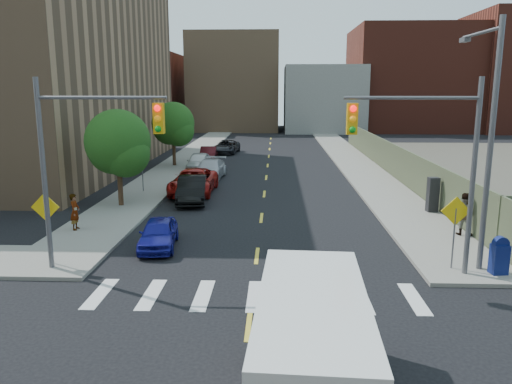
# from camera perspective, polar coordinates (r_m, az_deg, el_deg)

# --- Properties ---
(ground) EXTENTS (160.00, 160.00, 0.00)m
(ground) POSITION_cam_1_polar(r_m,az_deg,el_deg) (12.96, -1.35, -18.91)
(ground) COLOR black
(ground) RESTS_ON ground
(sidewalk_nw) EXTENTS (3.50, 73.00, 0.15)m
(sidewalk_nw) POSITION_cam_1_polar(r_m,az_deg,el_deg) (53.70, -6.80, 4.68)
(sidewalk_nw) COLOR gray
(sidewalk_nw) RESTS_ON ground
(sidewalk_ne) EXTENTS (3.50, 73.00, 0.15)m
(sidewalk_ne) POSITION_cam_1_polar(r_m,az_deg,el_deg) (53.49, 9.88, 4.56)
(sidewalk_ne) COLOR gray
(sidewalk_ne) RESTS_ON ground
(fence_north) EXTENTS (0.12, 44.00, 2.50)m
(fence_north) POSITION_cam_1_polar(r_m,az_deg,el_deg) (40.47, 14.99, 3.74)
(fence_north) COLOR #535C40
(fence_north) RESTS_ON ground
(building_nw) EXTENTS (22.00, 30.00, 16.00)m
(building_nw) POSITION_cam_1_polar(r_m,az_deg,el_deg) (47.01, -27.25, 12.18)
(building_nw) COLOR #8C6B4C
(building_nw) RESTS_ON ground
(bg_bldg_west) EXTENTS (14.00, 18.00, 12.00)m
(bg_bldg_west) POSITION_cam_1_polar(r_m,az_deg,el_deg) (84.25, -13.57, 11.02)
(bg_bldg_west) COLOR #592319
(bg_bldg_west) RESTS_ON ground
(bg_bldg_midwest) EXTENTS (14.00, 16.00, 15.00)m
(bg_bldg_midwest) POSITION_cam_1_polar(r_m,az_deg,el_deg) (83.40, -2.35, 12.36)
(bg_bldg_midwest) COLOR #8C6B4C
(bg_bldg_midwest) RESTS_ON ground
(bg_bldg_center) EXTENTS (12.00, 16.00, 10.00)m
(bg_bldg_center) POSITION_cam_1_polar(r_m,az_deg,el_deg) (81.46, 7.58, 10.52)
(bg_bldg_center) COLOR gray
(bg_bldg_center) RESTS_ON ground
(bg_bldg_east) EXTENTS (18.00, 18.00, 16.00)m
(bg_bldg_east) POSITION_cam_1_polar(r_m,az_deg,el_deg) (85.81, 17.08, 12.18)
(bg_bldg_east) COLOR #592319
(bg_bldg_east) RESTS_ON ground
(signal_nw) EXTENTS (4.59, 0.30, 7.00)m
(signal_nw) POSITION_cam_1_polar(r_m,az_deg,el_deg) (18.51, -19.05, 4.66)
(signal_nw) COLOR #59595E
(signal_nw) RESTS_ON ground
(signal_ne) EXTENTS (4.59, 0.30, 7.00)m
(signal_ne) POSITION_cam_1_polar(r_m,az_deg,el_deg) (18.03, 19.29, 4.47)
(signal_ne) COLOR #59595E
(signal_ne) RESTS_ON ground
(streetlight_ne) EXTENTS (0.25, 3.70, 9.00)m
(streetlight_ne) POSITION_cam_1_polar(r_m,az_deg,el_deg) (19.55, 24.93, 6.60)
(streetlight_ne) COLOR #59595E
(streetlight_ne) RESTS_ON ground
(warn_sign_nw) EXTENTS (1.06, 0.06, 2.83)m
(warn_sign_nw) POSITION_cam_1_polar(r_m,az_deg,el_deg) (20.12, -22.89, -2.45)
(warn_sign_nw) COLOR #59595E
(warn_sign_nw) RESTS_ON ground
(warn_sign_ne) EXTENTS (1.06, 0.06, 2.83)m
(warn_sign_ne) POSITION_cam_1_polar(r_m,az_deg,el_deg) (19.33, 21.81, -2.92)
(warn_sign_ne) COLOR #59595E
(warn_sign_ne) RESTS_ON ground
(warn_sign_midwest) EXTENTS (1.06, 0.06, 2.83)m
(warn_sign_midwest) POSITION_cam_1_polar(r_m,az_deg,el_deg) (32.60, -12.90, 3.32)
(warn_sign_midwest) COLOR #59595E
(warn_sign_midwest) RESTS_ON ground
(tree_west_near) EXTENTS (3.66, 3.64, 5.52)m
(tree_west_near) POSITION_cam_1_polar(r_m,az_deg,el_deg) (28.71, -15.47, 5.07)
(tree_west_near) COLOR #332114
(tree_west_near) RESTS_ON ground
(tree_west_far) EXTENTS (3.66, 3.64, 5.52)m
(tree_west_far) POSITION_cam_1_polar(r_m,az_deg,el_deg) (43.18, -9.43, 7.44)
(tree_west_far) COLOR #332114
(tree_west_far) RESTS_ON ground
(parked_car_blue) EXTENTS (1.83, 3.77, 1.24)m
(parked_car_blue) POSITION_cam_1_polar(r_m,az_deg,el_deg) (21.50, -11.09, -4.65)
(parked_car_blue) COLOR #1A1A91
(parked_car_blue) RESTS_ON ground
(parked_car_black) EXTENTS (2.07, 4.78, 1.53)m
(parked_car_black) POSITION_cam_1_polar(r_m,az_deg,el_deg) (29.67, -7.30, 0.30)
(parked_car_black) COLOR black
(parked_car_black) RESTS_ON ground
(parked_car_red) EXTENTS (2.67, 5.63, 1.55)m
(parked_car_red) POSITION_cam_1_polar(r_m,az_deg,el_deg) (32.02, -7.16, 1.17)
(parked_car_red) COLOR #A71510
(parked_car_red) RESTS_ON ground
(parked_car_silver) EXTENTS (2.30, 5.01, 1.42)m
(parked_car_silver) POSITION_cam_1_polar(r_m,az_deg,el_deg) (37.37, -5.30, 2.62)
(parked_car_silver) COLOR #B0B2B9
(parked_car_silver) RESTS_ON ground
(parked_car_white) EXTENTS (2.00, 4.58, 1.54)m
(parked_car_white) POSITION_cam_1_polar(r_m,az_deg,el_deg) (40.64, -6.53, 3.42)
(parked_car_white) COLOR silver
(parked_car_white) RESTS_ON ground
(parked_car_maroon) EXTENTS (1.67, 4.16, 1.34)m
(parked_car_maroon) POSITION_cam_1_polar(r_m,az_deg,el_deg) (46.20, -5.46, 4.32)
(parked_car_maroon) COLOR #3C0C10
(parked_car_maroon) RESTS_ON ground
(parked_car_grey) EXTENTS (2.72, 5.05, 1.35)m
(parked_car_grey) POSITION_cam_1_polar(r_m,az_deg,el_deg) (52.02, -3.41, 5.18)
(parked_car_grey) COLOR black
(parked_car_grey) RESTS_ON ground
(cargo_van) EXTENTS (2.60, 5.76, 2.59)m
(cargo_van) POSITION_cam_1_polar(r_m,az_deg,el_deg) (10.88, 6.36, -17.16)
(cargo_van) COLOR white
(cargo_van) RESTS_ON ground
(mailbox) EXTENTS (0.61, 0.50, 1.37)m
(mailbox) POSITION_cam_1_polar(r_m,az_deg,el_deg) (19.73, 26.06, -6.56)
(mailbox) COLOR navy
(mailbox) RESTS_ON sidewalk_ne
(payphone) EXTENTS (0.60, 0.51, 1.85)m
(payphone) POSITION_cam_1_polar(r_m,az_deg,el_deg) (28.14, 19.54, -0.27)
(payphone) COLOR black
(payphone) RESTS_ON sidewalk_ne
(pedestrian_west) EXTENTS (0.43, 0.64, 1.70)m
(pedestrian_west) POSITION_cam_1_polar(r_m,az_deg,el_deg) (24.62, -19.99, -2.13)
(pedestrian_west) COLOR gray
(pedestrian_west) RESTS_ON sidewalk_nw
(pedestrian_east) EXTENTS (1.11, 0.98, 1.92)m
(pedestrian_east) POSITION_cam_1_polar(r_m,az_deg,el_deg) (24.17, 22.63, -2.32)
(pedestrian_east) COLOR gray
(pedestrian_east) RESTS_ON sidewalk_ne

